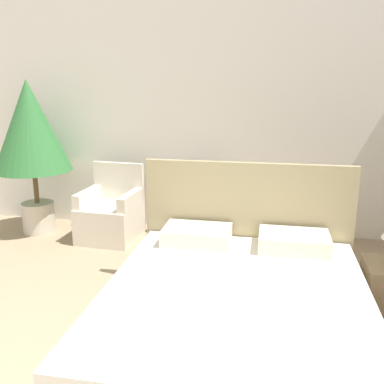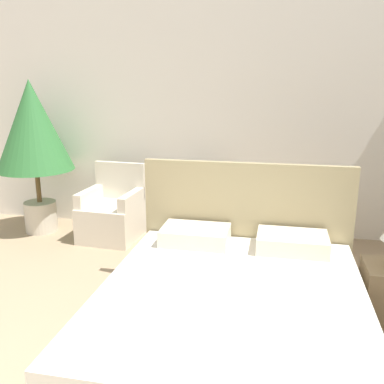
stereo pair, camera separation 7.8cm
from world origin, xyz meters
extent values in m
cube|color=silver|center=(0.00, 4.04, 1.45)|extent=(10.00, 0.06, 2.90)
cube|color=brown|center=(0.61, 1.33, 0.15)|extent=(1.83, 2.09, 0.30)
cube|color=silver|center=(0.61, 1.33, 0.42)|extent=(1.79, 2.05, 0.23)
cube|color=tan|center=(0.61, 2.41, 0.61)|extent=(1.86, 0.06, 1.21)
cube|color=beige|center=(0.20, 2.14, 0.60)|extent=(0.58, 0.39, 0.14)
cube|color=beige|center=(1.02, 2.14, 0.60)|extent=(0.58, 0.39, 0.14)
cube|color=beige|center=(-1.11, 3.41, 0.22)|extent=(0.71, 0.71, 0.44)
cube|color=beige|center=(-1.09, 3.71, 0.67)|extent=(0.67, 0.10, 0.47)
cube|color=beige|center=(-1.39, 3.42, 0.52)|extent=(0.14, 0.61, 0.17)
cube|color=beige|center=(-0.83, 3.39, 0.52)|extent=(0.14, 0.61, 0.17)
cube|color=beige|center=(-0.08, 3.41, 0.22)|extent=(0.74, 0.74, 0.44)
cube|color=beige|center=(-0.12, 3.71, 0.67)|extent=(0.67, 0.14, 0.47)
cube|color=beige|center=(-0.36, 3.37, 0.52)|extent=(0.17, 0.61, 0.17)
cube|color=beige|center=(0.20, 3.44, 0.52)|extent=(0.17, 0.61, 0.17)
cylinder|color=beige|center=(-2.12, 3.49, 0.20)|extent=(0.40, 0.40, 0.39)
cylinder|color=brown|center=(-2.12, 3.49, 0.60)|extent=(0.06, 0.06, 0.42)
cone|color=#2D6B33|center=(-2.12, 3.49, 1.37)|extent=(0.94, 0.94, 1.11)
camera|label=1|loc=(0.80, -1.30, 1.91)|focal=40.00mm
camera|label=2|loc=(0.88, -1.28, 1.91)|focal=40.00mm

